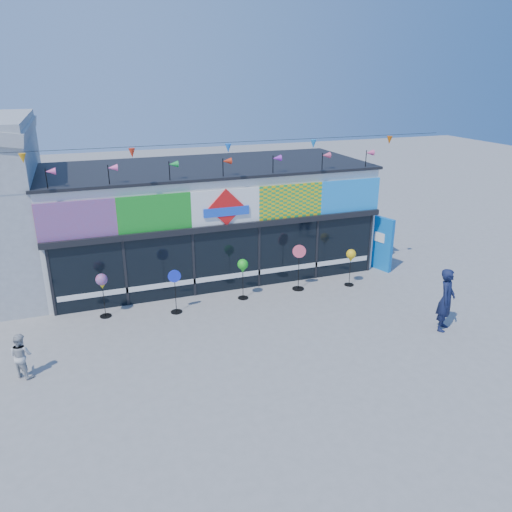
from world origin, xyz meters
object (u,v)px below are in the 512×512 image
blue_sign (381,243)px  adult_man (446,300)px  spinner_4 (351,257)px  spinner_2 (243,267)px  spinner_1 (175,290)px  spinner_0 (102,283)px  child (21,355)px  spinner_3 (299,266)px

blue_sign → adult_man: blue_sign is taller
spinner_4 → adult_man: adult_man is taller
spinner_2 → blue_sign: bearing=7.7°
spinner_1 → spinner_4: size_ratio=1.06×
spinner_0 → spinner_2: spinner_0 is taller
child → adult_man: bearing=-147.0°
spinner_3 → child: spinner_3 is taller
spinner_0 → child: (-2.22, -2.77, -0.57)m
blue_sign → adult_man: 5.07m
spinner_2 → adult_man: bearing=-39.6°
blue_sign → spinner_0: bearing=165.3°
spinner_0 → spinner_3: size_ratio=0.87×
spinner_4 → child: 11.13m
child → spinner_4: bearing=-127.2°
spinner_0 → child: spinner_0 is taller
spinner_0 → spinner_1: bearing=-12.1°
spinner_1 → spinner_2: spinner_1 is taller
spinner_4 → spinner_3: bearing=171.1°
spinner_1 → spinner_0: bearing=167.9°
child → blue_sign: bearing=-124.5°
spinner_3 → child: 9.33m
spinner_1 → spinner_3: spinner_3 is taller
blue_sign → spinner_4: size_ratio=1.52×
blue_sign → child: bearing=176.8°
spinner_0 → child: size_ratio=1.22×
spinner_4 → adult_man: size_ratio=0.71×
child → spinner_0: bearing=-88.0°
spinner_1 → adult_man: (7.43, -3.88, 0.20)m
spinner_2 → adult_man: size_ratio=0.74×
adult_man → child: (-11.85, 1.58, -0.37)m
spinner_3 → adult_man: adult_man is taller
spinner_3 → child: bearing=-163.5°
spinner_0 → child: bearing=-128.6°
spinner_2 → spinner_4: size_ratio=1.04×
adult_man → spinner_0: bearing=116.1°
spinner_2 → spinner_0: bearing=177.7°
blue_sign → spinner_2: size_ratio=1.47×
spinner_2 → spinner_4: spinner_2 is taller
spinner_4 → child: size_ratio=1.15×
spinner_0 → spinner_3: spinner_3 is taller
adult_man → child: 11.97m
spinner_1 → spinner_3: 4.53m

